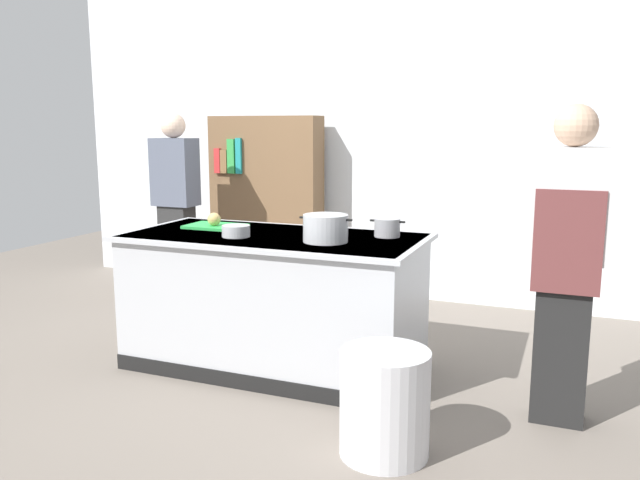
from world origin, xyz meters
TOP-DOWN VIEW (x-y plane):
  - ground_plane at (0.00, 0.00)m, footprint 10.00×10.00m
  - back_wall at (0.00, 2.10)m, footprint 6.40×0.12m
  - counter_island at (0.00, -0.00)m, footprint 1.98×0.98m
  - cutting_board at (-0.51, 0.12)m, footprint 0.40×0.28m
  - onion at (-0.50, 0.08)m, footprint 0.09×0.09m
  - stock_pot at (0.41, -0.10)m, footprint 0.34×0.28m
  - sauce_pan at (0.71, 0.22)m, footprint 0.23×0.17m
  - mixing_bowl at (-0.20, -0.15)m, footprint 0.18×0.18m
  - trash_bin at (1.03, -0.88)m, footprint 0.44×0.44m
  - person_chef at (1.81, -0.16)m, footprint 0.38×0.25m
  - person_guest at (-1.52, 1.10)m, footprint 0.38×0.24m
  - bookshelf at (-0.96, 1.80)m, footprint 1.10×0.31m

SIDE VIEW (x-z plane):
  - ground_plane at x=0.00m, z-range 0.00..0.00m
  - trash_bin at x=1.03m, z-range 0.00..0.53m
  - counter_island at x=0.00m, z-range 0.02..0.92m
  - bookshelf at x=-0.96m, z-range 0.00..1.70m
  - cutting_board at x=-0.51m, z-range 0.90..0.92m
  - person_guest at x=-1.52m, z-range 0.05..1.77m
  - person_chef at x=1.81m, z-range 0.05..1.77m
  - mixing_bowl at x=-0.20m, z-range 0.90..0.97m
  - sauce_pan at x=0.71m, z-range 0.90..1.02m
  - onion at x=-0.50m, z-range 0.92..1.01m
  - stock_pot at x=0.41m, z-range 0.90..1.07m
  - back_wall at x=0.00m, z-range 0.00..3.00m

